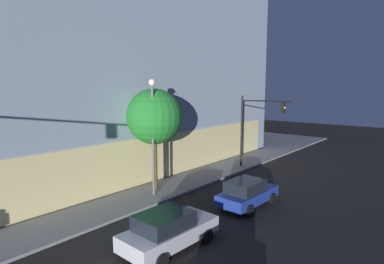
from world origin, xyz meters
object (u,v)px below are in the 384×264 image
modern_building (72,57)px  car_silver (168,229)px  street_lamp_sidewalk (153,123)px  sidewalk_tree (154,117)px  traffic_light_far_corner (256,120)px  car_blue (247,193)px

modern_building → car_silver: (-8.33, -22.04, -9.58)m
street_lamp_sidewalk → sidewalk_tree: (0.96, 0.86, 0.27)m
traffic_light_far_corner → street_lamp_sidewalk: size_ratio=0.84×
modern_building → car_blue: size_ratio=7.44×
modern_building → street_lamp_sidewalk: modern_building is taller
street_lamp_sidewalk → car_blue: size_ratio=1.73×
street_lamp_sidewalk → sidewalk_tree: street_lamp_sidewalk is taller
modern_building → car_silver: 25.43m
car_silver → car_blue: (6.61, -0.19, -0.00)m
sidewalk_tree → car_silver: 9.22m
modern_building → sidewalk_tree: modern_building is taller
sidewalk_tree → car_blue: size_ratio=1.60×
traffic_light_far_corner → car_blue: traffic_light_far_corner is taller
traffic_light_far_corner → car_silver: (-14.76, -3.72, -3.53)m
modern_building → traffic_light_far_corner: bearing=-70.7°
traffic_light_far_corner → sidewalk_tree: bearing=165.1°
traffic_light_far_corner → car_silver: 15.62m
street_lamp_sidewalk → car_silver: bearing=-128.0°
traffic_light_far_corner → car_blue: 9.70m
street_lamp_sidewalk → car_silver: size_ratio=1.61×
traffic_light_far_corner → car_silver: traffic_light_far_corner is taller
modern_building → street_lamp_sidewalk: (-4.09, -16.62, -5.52)m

